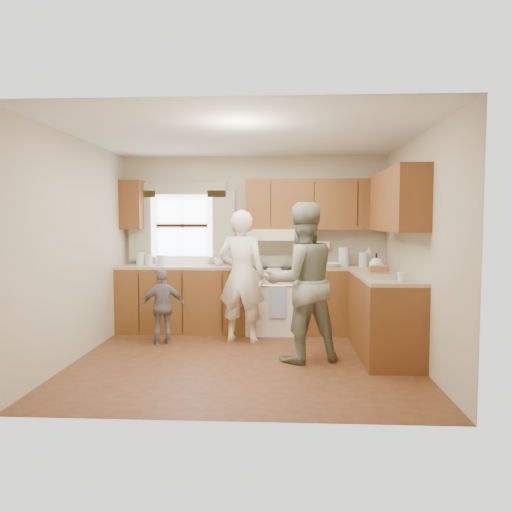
# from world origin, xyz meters

# --- Properties ---
(room) EXTENTS (3.80, 3.80, 3.80)m
(room) POSITION_xyz_m (0.00, 0.00, 1.25)
(room) COLOR #442215
(room) RESTS_ON ground
(kitchen_fixtures) EXTENTS (3.80, 2.25, 2.15)m
(kitchen_fixtures) POSITION_xyz_m (0.61, 1.08, 0.84)
(kitchen_fixtures) COLOR #4D2E10
(kitchen_fixtures) RESTS_ON ground
(stove) EXTENTS (0.76, 0.67, 1.07)m
(stove) POSITION_xyz_m (0.30, 1.44, 0.47)
(stove) COLOR silver
(stove) RESTS_ON ground
(woman_left) EXTENTS (0.70, 0.53, 1.71)m
(woman_left) POSITION_xyz_m (-0.11, 0.85, 0.86)
(woman_left) COLOR white
(woman_left) RESTS_ON ground
(woman_right) EXTENTS (1.04, 0.92, 1.77)m
(woman_right) POSITION_xyz_m (0.63, 0.01, 0.89)
(woman_right) COLOR #1E3628
(woman_right) RESTS_ON ground
(child) EXTENTS (0.61, 0.42, 0.96)m
(child) POSITION_xyz_m (-1.10, 0.68, 0.48)
(child) COLOR slate
(child) RESTS_ON ground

